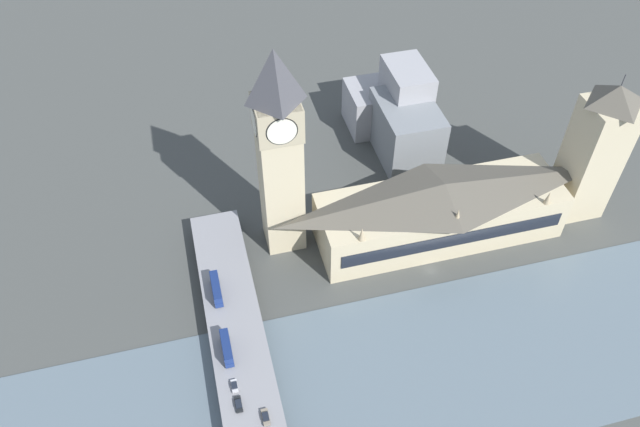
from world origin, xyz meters
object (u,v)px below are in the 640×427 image
object	(u,v)px
clock_tower	(279,150)
double_decker_bus_mid	(216,289)
car_southbound_mid	(238,404)
car_northbound_tail	(235,386)
road_bridge	(250,403)
parliament_hall	(440,210)
double_decker_bus_lead	(227,348)
car_northbound_mid	(266,417)
victoria_tower	(594,151)

from	to	relation	value
clock_tower	double_decker_bus_mid	xyz separation A→B (m)	(-22.74, 26.11, -31.58)
clock_tower	car_southbound_mid	bearing A→B (deg)	157.25
car_northbound_tail	car_southbound_mid	bearing A→B (deg)	-178.16
road_bridge	parliament_hall	bearing A→B (deg)	-56.40
car_northbound_tail	car_southbound_mid	world-z (taller)	car_northbound_tail
parliament_hall	double_decker_bus_lead	size ratio (longest dim) A/B	7.81
clock_tower	car_southbound_mid	xyz separation A→B (m)	(-61.33, 25.72, -33.56)
double_decker_bus_mid	car_northbound_mid	xyz separation A→B (m)	(-44.05, -6.77, -1.94)
clock_tower	parliament_hall	bearing A→B (deg)	-102.04
parliament_hall	double_decker_bus_mid	bearing A→B (deg)	98.43
parliament_hall	car_southbound_mid	size ratio (longest dim) A/B	17.48
car_northbound_mid	car_southbound_mid	world-z (taller)	car_northbound_mid
parliament_hall	double_decker_bus_lead	world-z (taller)	parliament_hall
parliament_hall	car_northbound_tail	world-z (taller)	parliament_hall
parliament_hall	road_bridge	size ratio (longest dim) A/B	0.57
clock_tower	double_decker_bus_mid	size ratio (longest dim) A/B	6.51
double_decker_bus_lead	double_decker_bus_mid	bearing A→B (deg)	-0.13
road_bridge	double_decker_bus_lead	size ratio (longest dim) A/B	13.58
car_northbound_mid	car_southbound_mid	distance (m)	8.39
victoria_tower	car_southbound_mid	distance (m)	142.02
car_southbound_mid	double_decker_bus_lead	bearing A→B (deg)	1.49
road_bridge	car_northbound_mid	size ratio (longest dim) A/B	30.83
victoria_tower	car_northbound_mid	world-z (taller)	victoria_tower
car_southbound_mid	victoria_tower	bearing A→B (deg)	-69.07
parliament_hall	car_northbound_mid	distance (m)	90.80
parliament_hall	double_decker_bus_lead	xyz separation A→B (m)	(-33.21, 78.39, -3.14)
double_decker_bus_lead	car_southbound_mid	xyz separation A→B (m)	(-16.98, -0.44, -1.93)
road_bridge	car_northbound_tail	world-z (taller)	car_northbound_tail
parliament_hall	double_decker_bus_mid	size ratio (longest dim) A/B	7.24
clock_tower	road_bridge	distance (m)	73.90
parliament_hall	double_decker_bus_lead	bearing A→B (deg)	112.96
double_decker_bus_lead	car_southbound_mid	size ratio (longest dim) A/B	2.24
double_decker_bus_lead	car_northbound_tail	xyz separation A→B (m)	(-11.39, -0.26, -1.91)
clock_tower	double_decker_bus_mid	distance (m)	46.86
clock_tower	road_bridge	xyz separation A→B (m)	(-60.82, 22.57, -35.39)
road_bridge	double_decker_bus_mid	size ratio (longest dim) A/B	12.59
parliament_hall	victoria_tower	distance (m)	55.37
parliament_hall	car_northbound_mid	size ratio (longest dim) A/B	17.73
clock_tower	car_northbound_mid	distance (m)	77.19
double_decker_bus_mid	car_southbound_mid	bearing A→B (deg)	-179.42
road_bridge	car_northbound_tail	size ratio (longest dim) A/B	37.74
car_northbound_tail	car_southbound_mid	xyz separation A→B (m)	(-5.59, -0.18, -0.03)
car_northbound_tail	double_decker_bus_mid	bearing A→B (deg)	0.37
double_decker_bus_mid	car_northbound_mid	distance (m)	44.61
car_northbound_mid	parliament_hall	bearing A→B (deg)	-52.13
parliament_hall	road_bridge	distance (m)	90.06
parliament_hall	car_northbound_tail	size ratio (longest dim) A/B	21.70
victoria_tower	road_bridge	xyz separation A→B (m)	(-49.75, 128.22, -21.44)
clock_tower	car_northbound_mid	xyz separation A→B (m)	(-66.79, 19.35, -33.52)
victoria_tower	double_decker_bus_lead	world-z (taller)	victoria_tower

